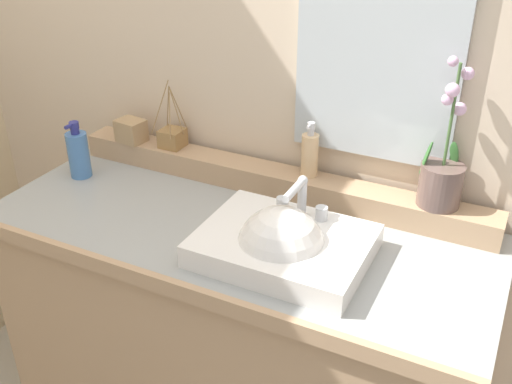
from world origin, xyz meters
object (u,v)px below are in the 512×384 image
at_px(sink_basin, 282,248).
at_px(soap_dispenser, 310,154).
at_px(potted_plant, 442,175).
at_px(trinket_box, 131,131).
at_px(reed_diffuser, 172,137).
at_px(lotion_bottle, 78,154).

xyz_separation_m(sink_basin, soap_dispenser, (-0.06, 0.32, 0.11)).
xyz_separation_m(potted_plant, trinket_box, (-0.98, -0.03, -0.05)).
distance_m(sink_basin, reed_diffuser, 0.62).
bearing_deg(trinket_box, reed_diffuser, 17.45).
bearing_deg(potted_plant, lotion_bottle, -170.05).
xyz_separation_m(reed_diffuser, lotion_bottle, (-0.23, -0.18, -0.03)).
height_order(potted_plant, lotion_bottle, potted_plant).
relative_size(sink_basin, soap_dispenser, 2.56).
distance_m(sink_basin, soap_dispenser, 0.34).
bearing_deg(soap_dispenser, sink_basin, -79.33).
bearing_deg(soap_dispenser, potted_plant, -0.72).
bearing_deg(sink_basin, reed_diffuser, 149.23).
height_order(trinket_box, lotion_bottle, lotion_bottle).
height_order(sink_basin, trinket_box, sink_basin).
height_order(potted_plant, reed_diffuser, potted_plant).
bearing_deg(lotion_bottle, soap_dispenser, 15.39).
height_order(sink_basin, reed_diffuser, reed_diffuser).
relative_size(potted_plant, soap_dispenser, 2.42).
bearing_deg(reed_diffuser, lotion_bottle, -141.04).
bearing_deg(reed_diffuser, sink_basin, -30.77).
distance_m(reed_diffuser, lotion_bottle, 0.29).
bearing_deg(sink_basin, potted_plant, 45.57).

